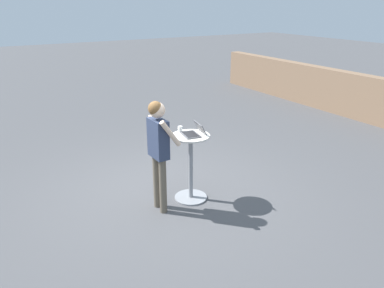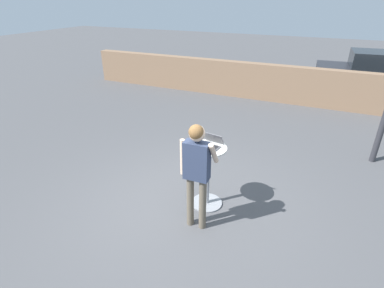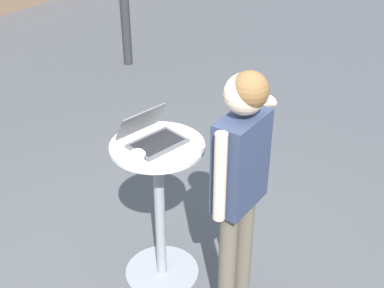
% 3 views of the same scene
% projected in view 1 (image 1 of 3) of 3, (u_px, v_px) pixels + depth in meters
% --- Properties ---
extents(ground_plane, '(50.00, 50.00, 0.00)m').
position_uv_depth(ground_plane, '(166.00, 193.00, 6.27)').
color(ground_plane, '#4C4C4F').
extents(cafe_table, '(0.60, 0.60, 1.09)m').
position_uv_depth(cafe_table, '(191.00, 165.00, 5.91)').
color(cafe_table, gray).
rests_on(cafe_table, ground_plane).
extents(laptop, '(0.38, 0.37, 0.19)m').
position_uv_depth(laptop, '(194.00, 132.00, 5.74)').
color(laptop, '#515156').
rests_on(laptop, cafe_table).
extents(coffee_mug, '(0.11, 0.07, 0.09)m').
position_uv_depth(coffee_mug, '(180.00, 129.00, 5.88)').
color(coffee_mug, white).
rests_on(coffee_mug, cafe_table).
extents(standing_person, '(0.51, 0.39, 1.72)m').
position_uv_depth(standing_person, '(158.00, 143.00, 5.42)').
color(standing_person, brown).
rests_on(standing_person, ground_plane).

